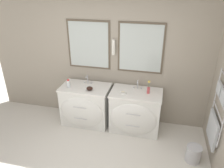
% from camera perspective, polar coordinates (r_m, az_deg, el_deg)
% --- Properties ---
extents(wall_back, '(5.18, 0.14, 2.60)m').
position_cam_1_polar(wall_back, '(4.18, 0.81, 6.99)').
color(wall_back, '#9E9384').
rests_on(wall_back, ground_plane).
extents(vanity_left, '(0.94, 0.64, 0.79)m').
position_cam_1_polar(vanity_left, '(4.37, -6.90, -5.48)').
color(vanity_left, white).
rests_on(vanity_left, ground_plane).
extents(vanity_right, '(0.94, 0.64, 0.79)m').
position_cam_1_polar(vanity_right, '(4.16, 6.06, -7.13)').
color(vanity_right, white).
rests_on(vanity_right, ground_plane).
extents(faucet_left, '(0.17, 0.11, 0.17)m').
position_cam_1_polar(faucet_left, '(4.29, -6.42, 1.10)').
color(faucet_left, silver).
rests_on(faucet_left, vanity_left).
extents(faucet_right, '(0.17, 0.11, 0.17)m').
position_cam_1_polar(faucet_right, '(4.09, 6.71, -0.23)').
color(faucet_right, silver).
rests_on(faucet_right, vanity_right).
extents(toiletry_bottle, '(0.06, 0.06, 0.16)m').
position_cam_1_polar(toiletry_bottle, '(4.21, -11.29, 0.08)').
color(toiletry_bottle, silver).
rests_on(toiletry_bottle, vanity_left).
extents(amenity_bowl, '(0.12, 0.12, 0.07)m').
position_cam_1_polar(amenity_bowl, '(4.05, -5.88, -1.16)').
color(amenity_bowl, black).
rests_on(amenity_bowl, vanity_left).
extents(flower_vase, '(0.05, 0.05, 0.25)m').
position_cam_1_polar(flower_vase, '(3.95, 9.53, -1.10)').
color(flower_vase, '#CC4C51').
rests_on(flower_vase, vanity_right).
extents(soap_dish, '(0.12, 0.08, 0.04)m').
position_cam_1_polar(soap_dish, '(3.94, 2.86, -2.22)').
color(soap_dish, white).
rests_on(soap_dish, vanity_right).
extents(waste_bin, '(0.24, 0.24, 0.27)m').
position_cam_1_polar(waste_bin, '(3.88, 20.50, -16.65)').
color(waste_bin, '#B7B7BC').
rests_on(waste_bin, ground_plane).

